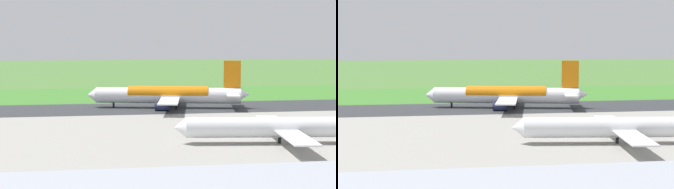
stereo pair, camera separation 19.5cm
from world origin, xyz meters
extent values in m
plane|color=#477233|center=(0.00, 0.00, 0.00)|extent=(800.00, 800.00, 0.00)
cube|color=#2D3033|center=(0.00, 0.00, 0.03)|extent=(600.00, 29.48, 0.06)
cube|color=gray|center=(0.00, 67.81, 0.03)|extent=(440.00, 110.00, 0.05)
cube|color=#3C782B|center=(0.00, -33.71, 0.02)|extent=(600.00, 80.00, 0.04)
cylinder|color=white|center=(-1.88, 0.00, 4.20)|extent=(48.06, 14.76, 5.20)
cone|color=white|center=(23.09, -5.13, 4.20)|extent=(3.93, 5.44, 4.94)
cone|color=white|center=(-26.57, 5.07, 4.80)|extent=(4.32, 5.03, 4.42)
cube|color=orange|center=(-22.57, 4.25, 11.30)|extent=(5.59, 1.62, 9.00)
cube|color=white|center=(-21.46, 9.64, 5.00)|extent=(5.73, 9.62, 0.36)
cube|color=white|center=(-23.68, -1.14, 5.00)|extent=(5.73, 9.62, 0.36)
cube|color=white|center=(-0.65, 10.98, 3.80)|extent=(10.31, 22.76, 0.35)
cube|color=white|center=(-5.08, -10.57, 3.80)|extent=(10.31, 22.76, 0.35)
cylinder|color=#23284C|center=(1.10, 7.04, 1.32)|extent=(4.97, 3.65, 2.80)
cylinder|color=#23284C|center=(-1.92, -7.65, 1.32)|extent=(4.97, 3.65, 2.80)
cylinder|color=black|center=(15.98, -3.67, 1.71)|extent=(0.70, 0.70, 3.42)
cylinder|color=black|center=(-4.02, 4.52, 1.71)|extent=(0.70, 0.70, 3.42)
cylinder|color=black|center=(-5.63, -3.31, 1.71)|extent=(0.70, 0.70, 3.42)
cylinder|color=orange|center=(-1.88, 0.00, 4.72)|extent=(26.91, 10.43, 5.23)
cylinder|color=white|center=(-17.36, 62.91, 3.62)|extent=(41.63, 9.35, 4.48)
cone|color=white|center=(4.48, 60.31, 3.62)|extent=(3.07, 4.54, 4.26)
cube|color=white|center=(-17.09, 72.44, 3.28)|extent=(7.38, 19.45, 0.30)
cube|color=white|center=(-19.34, 53.60, 3.28)|extent=(7.38, 19.45, 0.30)
cylinder|color=black|center=(-17.36, 62.91, 0.69)|extent=(0.69, 0.69, 1.38)
cylinder|color=slate|center=(-16.55, -30.24, 0.82)|extent=(0.10, 0.10, 1.64)
cube|color=red|center=(-16.55, -30.26, 1.94)|extent=(0.60, 0.04, 0.60)
cone|color=orange|center=(-12.66, -35.83, 0.28)|extent=(0.40, 0.40, 0.55)
camera|label=1|loc=(23.70, 172.64, 22.93)|focal=56.64mm
camera|label=2|loc=(23.51, 172.67, 22.93)|focal=56.64mm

